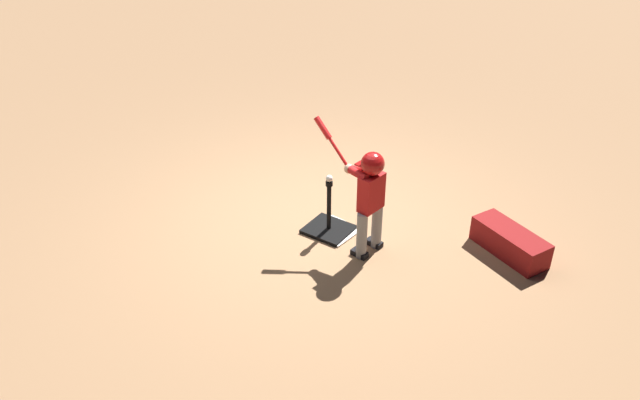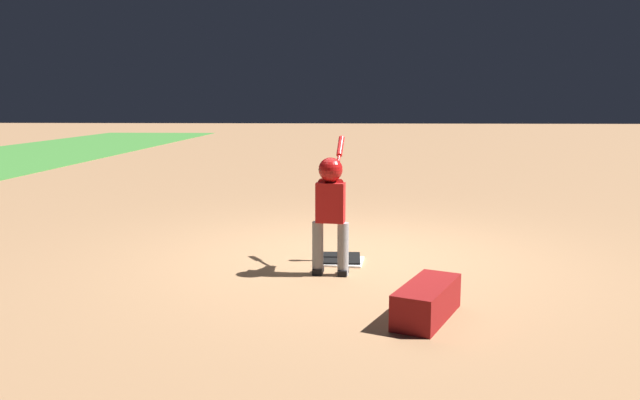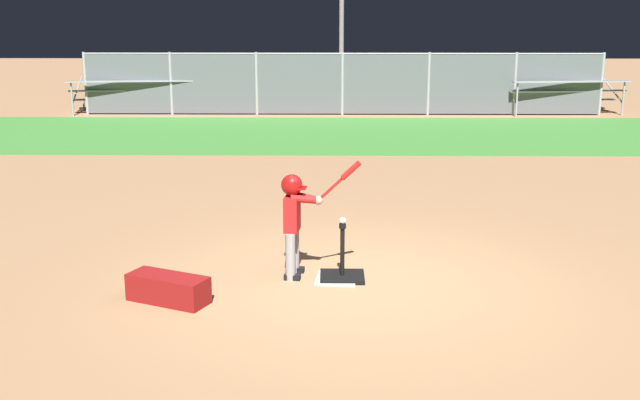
{
  "view_description": "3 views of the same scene",
  "coord_description": "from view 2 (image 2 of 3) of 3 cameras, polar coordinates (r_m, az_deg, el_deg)",
  "views": [
    {
      "loc": [
        -3.35,
        4.93,
        3.88
      ],
      "look_at": [
        -0.33,
        0.5,
        0.61
      ],
      "focal_mm": 35.0,
      "sensor_mm": 36.0,
      "label": 1
    },
    {
      "loc": [
        -6.74,
        0.05,
        1.68
      ],
      "look_at": [
        -0.24,
        0.38,
        0.66
      ],
      "focal_mm": 35.0,
      "sensor_mm": 36.0,
      "label": 2
    },
    {
      "loc": [
        -0.36,
        -7.69,
        2.83
      ],
      "look_at": [
        -0.46,
        0.03,
        0.93
      ],
      "focal_mm": 42.0,
      "sensor_mm": 36.0,
      "label": 3
    }
  ],
  "objects": [
    {
      "name": "ground_plane",
      "position": [
        6.95,
        3.2,
        -5.13
      ],
      "size": [
        90.0,
        90.0,
        0.0
      ],
      "primitive_type": "plane",
      "color": "#99704C"
    },
    {
      "name": "home_plate",
      "position": [
        6.67,
        2.03,
        -5.62
      ],
      "size": [
        0.48,
        0.48,
        0.02
      ],
      "primitive_type": "cube",
      "rotation": [
        0.0,
        0.0,
        -0.1
      ],
      "color": "white",
      "rests_on": "ground_plane"
    },
    {
      "name": "batting_tee",
      "position": [
        6.72,
        1.8,
        -4.97
      ],
      "size": [
        0.49,
        0.44,
        0.63
      ],
      "color": "black",
      "rests_on": "ground_plane"
    },
    {
      "name": "batter_child",
      "position": [
        6.08,
        1.01,
        -0.01
      ],
      "size": [
        0.87,
        0.37,
        1.33
      ],
      "color": "gray",
      "rests_on": "ground_plane"
    },
    {
      "name": "baseball",
      "position": [
        6.6,
        1.83,
        0.04
      ],
      "size": [
        0.07,
        0.07,
        0.07
      ],
      "primitive_type": "sphere",
      "color": "white",
      "rests_on": "batting_tee"
    },
    {
      "name": "equipment_bag",
      "position": [
        5.02,
        9.75,
        -9.11
      ],
      "size": [
        0.9,
        0.64,
        0.28
      ],
      "primitive_type": "cube",
      "rotation": [
        0.0,
        0.0,
        -0.42
      ],
      "color": "maroon",
      "rests_on": "ground_plane"
    }
  ]
}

